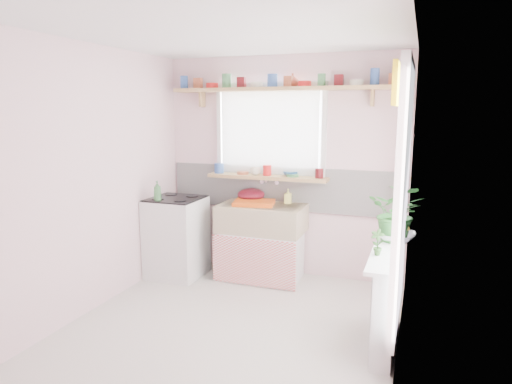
% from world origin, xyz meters
% --- Properties ---
extents(room, '(3.20, 3.20, 3.20)m').
position_xyz_m(room, '(0.66, 0.86, 1.37)').
color(room, silver).
rests_on(room, ground).
extents(sink_unit, '(0.95, 0.65, 1.11)m').
position_xyz_m(sink_unit, '(-0.15, 1.29, 0.43)').
color(sink_unit, white).
rests_on(sink_unit, ground).
extents(cooker, '(0.58, 0.58, 0.93)m').
position_xyz_m(cooker, '(-1.10, 1.05, 0.46)').
color(cooker, white).
rests_on(cooker, ground).
extents(radiator_ledge, '(0.22, 0.95, 0.78)m').
position_xyz_m(radiator_ledge, '(1.30, 0.20, 0.40)').
color(radiator_ledge, white).
rests_on(radiator_ledge, ground).
extents(windowsill, '(1.40, 0.22, 0.04)m').
position_xyz_m(windowsill, '(-0.15, 1.48, 1.14)').
color(windowsill, tan).
rests_on(windowsill, room).
extents(pine_shelf, '(2.52, 0.24, 0.04)m').
position_xyz_m(pine_shelf, '(0.00, 1.47, 2.12)').
color(pine_shelf, tan).
rests_on(pine_shelf, room).
extents(shelf_crockery, '(2.47, 0.11, 0.12)m').
position_xyz_m(shelf_crockery, '(0.00, 1.47, 2.20)').
color(shelf_crockery, '#3359A5').
rests_on(shelf_crockery, pine_shelf).
extents(sill_crockery, '(1.35, 0.11, 0.12)m').
position_xyz_m(sill_crockery, '(-0.15, 1.48, 1.22)').
color(sill_crockery, '#3359A5').
rests_on(sill_crockery, windowsill).
extents(dish_tray, '(0.50, 0.41, 0.04)m').
position_xyz_m(dish_tray, '(-0.24, 1.29, 0.87)').
color(dish_tray, orange).
rests_on(dish_tray, sink_unit).
extents(colander, '(0.34, 0.34, 0.15)m').
position_xyz_m(colander, '(-0.35, 1.49, 0.92)').
color(colander, maroon).
rests_on(colander, sink_unit).
extents(jade_plant, '(0.52, 0.47, 0.51)m').
position_xyz_m(jade_plant, '(1.33, 0.60, 1.03)').
color(jade_plant, '#2B6A2A').
rests_on(jade_plant, radiator_ledge).
extents(fruit_bowl, '(0.35, 0.35, 0.08)m').
position_xyz_m(fruit_bowl, '(1.33, 0.60, 0.81)').
color(fruit_bowl, silver).
rests_on(fruit_bowl, radiator_ledge).
extents(herb_pot, '(0.12, 0.10, 0.21)m').
position_xyz_m(herb_pot, '(1.21, 0.15, 0.88)').
color(herb_pot, '#326126').
rests_on(herb_pot, radiator_ledge).
extents(soap_bottle_sink, '(0.08, 0.09, 0.17)m').
position_xyz_m(soap_bottle_sink, '(0.09, 1.50, 0.93)').
color(soap_bottle_sink, '#EBE968').
rests_on(soap_bottle_sink, sink_unit).
extents(sill_cup, '(0.13, 0.13, 0.09)m').
position_xyz_m(sill_cup, '(-0.29, 1.47, 1.20)').
color(sill_cup, white).
rests_on(sill_cup, windowsill).
extents(sill_bowl, '(0.20, 0.20, 0.05)m').
position_xyz_m(sill_bowl, '(0.11, 1.54, 1.19)').
color(sill_bowl, '#3267A3').
rests_on(sill_bowl, windowsill).
extents(shelf_vase, '(0.16, 0.16, 0.15)m').
position_xyz_m(shelf_vase, '(0.12, 1.53, 2.21)').
color(shelf_vase, '#AE4E35').
rests_on(shelf_vase, pine_shelf).
extents(cooker_bottle, '(0.10, 0.10, 0.22)m').
position_xyz_m(cooker_bottle, '(-1.19, 0.83, 1.03)').
color(cooker_bottle, '#3C7841').
rests_on(cooker_bottle, cooker).
extents(fruit, '(0.20, 0.14, 0.10)m').
position_xyz_m(fruit, '(1.34, 0.61, 0.88)').
color(fruit, orange).
rests_on(fruit, fruit_bowl).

